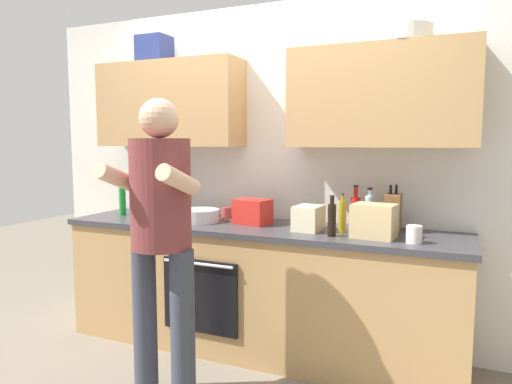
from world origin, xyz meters
TOP-DOWN VIEW (x-y plane):
  - ground_plane at (0.00, 0.00)m, footprint 12.00×12.00m
  - back_wall_unit at (0.00, 0.27)m, footprint 4.00×0.39m
  - counter at (-0.00, -0.00)m, footprint 2.84×0.67m
  - person_standing at (-0.24, -0.79)m, footprint 0.49×0.45m
  - bottle_hotsauce at (0.66, 0.18)m, footprint 0.07×0.07m
  - bottle_soy at (0.58, -0.14)m, footprint 0.05×0.05m
  - bottle_oil at (0.61, 0.01)m, footprint 0.05×0.05m
  - bottle_soda at (-1.16, 0.01)m, footprint 0.05×0.05m
  - bottle_water at (0.76, 0.15)m, footprint 0.06×0.06m
  - cup_coffee at (1.07, -0.14)m, footprint 0.09×0.09m
  - cup_tea at (-0.76, 0.06)m, footprint 0.08×0.08m
  - cup_ceramic at (-0.33, 0.20)m, footprint 0.08×0.08m
  - mixing_bowl at (-0.44, -0.01)m, footprint 0.29×0.29m
  - knife_block at (0.91, 0.16)m, footprint 0.10×0.14m
  - potted_herb at (-0.93, 0.01)m, footprint 0.17×0.17m
  - grocery_bag_rice at (0.39, -0.02)m, footprint 0.18×0.22m
  - grocery_bag_crisps at (-0.05, 0.06)m, footprint 0.27×0.22m
  - grocery_bag_bread at (0.83, -0.08)m, footprint 0.27×0.22m

SIDE VIEW (x-z plane):
  - ground_plane at x=0.00m, z-range 0.00..0.00m
  - counter at x=0.00m, z-range 0.00..0.90m
  - cup_tea at x=-0.76m, z-range 0.90..0.99m
  - cup_ceramic at x=-0.33m, z-range 0.90..0.99m
  - mixing_bowl at x=-0.44m, z-range 0.90..0.99m
  - cup_coffee at x=1.07m, z-range 0.90..1.00m
  - grocery_bag_rice at x=0.39m, z-range 0.90..1.06m
  - grocery_bag_crisps at x=-0.05m, z-range 0.90..1.08m
  - grocery_bag_bread at x=0.83m, z-range 0.90..1.11m
  - bottle_oil at x=0.61m, z-range 0.88..1.13m
  - bottle_soy at x=0.58m, z-range 0.88..1.14m
  - bottle_hotsauce at x=0.66m, z-range 0.87..1.16m
  - bottle_soda at x=-1.16m, z-range 0.87..1.17m
  - person_standing at x=-0.24m, z-range 0.16..1.88m
  - bottle_water at x=0.76m, z-range 0.88..1.17m
  - knife_block at x=0.91m, z-range 0.87..1.18m
  - potted_herb at x=-0.93m, z-range 0.91..1.19m
  - back_wall_unit at x=0.00m, z-range 0.25..2.75m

